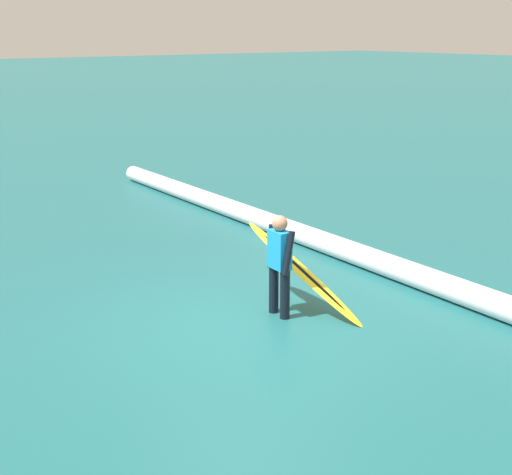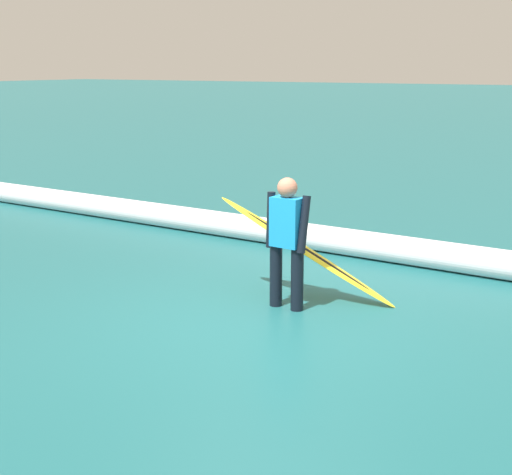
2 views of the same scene
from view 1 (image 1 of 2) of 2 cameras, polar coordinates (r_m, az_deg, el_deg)
The scene contains 3 objects.
ground_plane at distance 10.30m, azimuth -0.80°, elevation -6.58°, with size 190.38×190.38×0.00m, color #1C5E62.
surfer at distance 10.28m, azimuth 1.83°, elevation -1.76°, with size 0.52×0.23×1.46m.
surfboard at distance 10.59m, azimuth 3.67°, elevation -2.71°, with size 2.10×0.72×1.16m.
Camera 1 is at (-7.73, 5.56, 3.93)m, focal length 51.72 mm.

